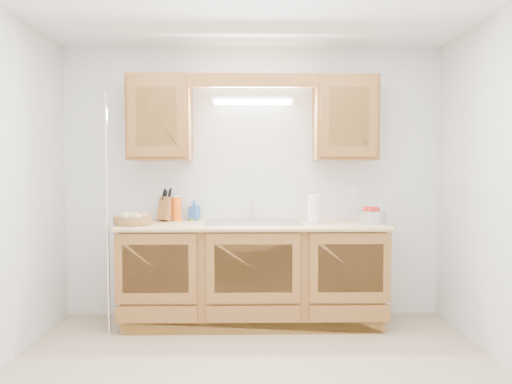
{
  "coord_description": "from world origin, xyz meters",
  "views": [
    {
      "loc": [
        -0.04,
        -3.16,
        1.4
      ],
      "look_at": [
        0.02,
        0.85,
        1.19
      ],
      "focal_mm": 35.0,
      "sensor_mm": 36.0,
      "label": 1
    }
  ],
  "objects_px": {
    "fruit_basket": "(133,219)",
    "knife_block": "(167,209)",
    "paper_towel": "(314,209)",
    "apple_bowl": "(370,216)"
  },
  "relations": [
    {
      "from": "fruit_basket",
      "to": "paper_towel",
      "type": "relative_size",
      "value": 1.49
    },
    {
      "from": "knife_block",
      "to": "paper_towel",
      "type": "distance_m",
      "value": 1.34
    },
    {
      "from": "fruit_basket",
      "to": "paper_towel",
      "type": "bearing_deg",
      "value": 3.49
    },
    {
      "from": "knife_block",
      "to": "paper_towel",
      "type": "height_order",
      "value": "knife_block"
    },
    {
      "from": "fruit_basket",
      "to": "apple_bowl",
      "type": "relative_size",
      "value": 1.17
    },
    {
      "from": "paper_towel",
      "to": "apple_bowl",
      "type": "height_order",
      "value": "paper_towel"
    },
    {
      "from": "paper_towel",
      "to": "knife_block",
      "type": "bearing_deg",
      "value": 172.79
    },
    {
      "from": "paper_towel",
      "to": "apple_bowl",
      "type": "bearing_deg",
      "value": -2.35
    },
    {
      "from": "paper_towel",
      "to": "apple_bowl",
      "type": "distance_m",
      "value": 0.5
    },
    {
      "from": "fruit_basket",
      "to": "knife_block",
      "type": "height_order",
      "value": "knife_block"
    }
  ]
}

